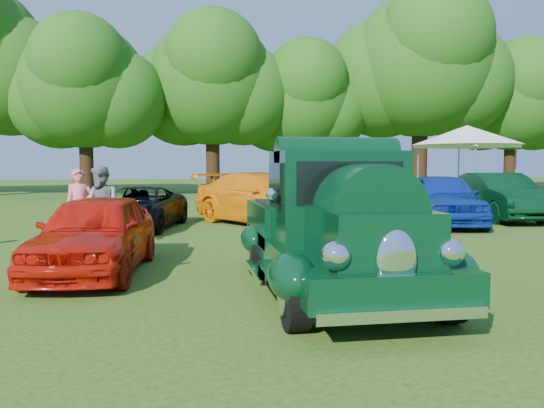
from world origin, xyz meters
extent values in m
plane|color=#264510|center=(0.00, 0.00, 0.00)|extent=(120.00, 120.00, 0.00)
cylinder|color=black|center=(0.23, -2.27, 0.40)|extent=(0.24, 0.81, 0.81)
cylinder|color=black|center=(2.04, -2.27, 0.40)|extent=(0.24, 0.81, 0.81)
cylinder|color=black|center=(0.23, 0.84, 0.40)|extent=(0.24, 0.81, 0.81)
cylinder|color=black|center=(2.04, 0.84, 0.40)|extent=(0.24, 0.81, 0.81)
cube|color=black|center=(1.13, -0.64, 0.57)|extent=(1.88, 4.92, 0.37)
cube|color=black|center=(1.13, -2.11, 1.01)|extent=(1.20, 1.58, 0.68)
cube|color=black|center=(1.13, -0.78, 1.38)|extent=(1.70, 1.26, 1.31)
cube|color=black|center=(1.13, -1.38, 1.61)|extent=(1.42, 0.07, 0.57)
cube|color=black|center=(1.13, 0.86, 0.87)|extent=(1.88, 2.24, 0.63)
cube|color=black|center=(1.13, 0.86, 1.18)|extent=(1.62, 1.97, 0.05)
ellipsoid|color=black|center=(0.19, -2.27, 0.61)|extent=(0.54, 0.94, 0.54)
ellipsoid|color=black|center=(2.07, -2.27, 0.61)|extent=(0.54, 0.94, 0.54)
ellipsoid|color=black|center=(0.16, 0.84, 0.60)|extent=(0.42, 0.79, 0.46)
ellipsoid|color=black|center=(2.11, 0.84, 0.60)|extent=(0.42, 0.79, 0.46)
ellipsoid|color=white|center=(1.13, -2.93, 0.87)|extent=(0.44, 0.14, 0.65)
sphere|color=white|center=(0.52, -2.85, 0.94)|extent=(0.31, 0.31, 0.31)
sphere|color=white|center=(1.75, -2.85, 0.94)|extent=(0.31, 0.31, 0.31)
cube|color=white|center=(1.13, -3.09, 0.37)|extent=(1.77, 0.12, 0.12)
cube|color=white|center=(1.13, 1.99, 0.44)|extent=(1.77, 0.12, 0.12)
imported|color=#B61207|center=(-2.47, 1.37, 0.68)|extent=(1.97, 4.13, 1.36)
imported|color=black|center=(-2.26, 7.58, 0.60)|extent=(2.93, 4.68, 1.21)
imported|color=orange|center=(1.52, 8.02, 0.80)|extent=(4.86, 5.85, 1.60)
imported|color=navy|center=(6.79, 7.12, 0.80)|extent=(2.94, 5.00, 1.60)
imported|color=black|center=(9.36, 8.19, 0.78)|extent=(2.16, 4.88, 1.56)
imported|color=#E9606A|center=(-3.40, 4.99, 0.87)|extent=(0.73, 0.59, 1.74)
imported|color=slate|center=(-2.80, 4.28, 0.91)|extent=(1.12, 1.11, 1.82)
cube|color=silver|center=(11.38, 13.87, 2.64)|extent=(4.30, 4.30, 0.13)
cone|color=silver|center=(11.38, 13.87, 3.13)|extent=(6.31, 6.31, 0.86)
cylinder|color=slate|center=(10.67, 11.94, 1.30)|extent=(0.06, 0.06, 2.59)
cylinder|color=slate|center=(9.44, 14.58, 1.30)|extent=(0.06, 0.06, 2.59)
cylinder|color=slate|center=(13.31, 13.16, 1.30)|extent=(0.06, 0.06, 2.59)
cylinder|color=slate|center=(12.09, 15.81, 1.30)|extent=(0.06, 0.06, 2.59)
cylinder|color=#301D10|center=(-6.31, 22.81, 1.87)|extent=(0.75, 0.75, 3.75)
sphere|color=#19490F|center=(-6.31, 22.81, 6.15)|extent=(6.85, 6.85, 6.85)
cylinder|color=#301D10|center=(0.75, 24.18, 2.05)|extent=(0.82, 0.82, 4.10)
sphere|color=#19490F|center=(0.75, 24.18, 6.72)|extent=(7.49, 7.49, 7.49)
cylinder|color=#301D10|center=(6.39, 24.96, 1.82)|extent=(0.73, 0.73, 3.63)
sphere|color=#19490F|center=(6.39, 24.96, 5.96)|extent=(6.64, 6.64, 6.64)
cylinder|color=#301D10|center=(13.71, 23.65, 2.44)|extent=(0.98, 0.98, 4.88)
sphere|color=#19490F|center=(13.71, 23.65, 8.00)|extent=(8.91, 8.91, 8.91)
cylinder|color=#301D10|center=(20.60, 24.59, 1.91)|extent=(0.77, 0.77, 3.83)
sphere|color=#19490F|center=(20.60, 24.59, 6.27)|extent=(6.99, 6.99, 6.99)
camera|label=1|loc=(-0.97, -7.94, 1.85)|focal=35.00mm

